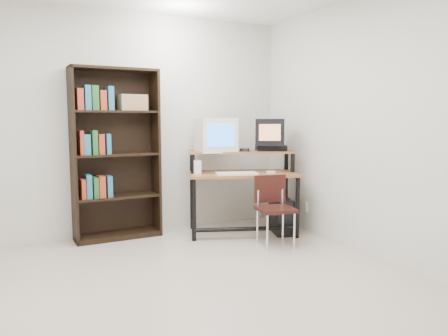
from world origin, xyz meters
name	(u,v)px	position (x,y,z in m)	size (l,w,h in m)	color
floor	(187,292)	(0.00, 0.00, -0.01)	(4.00, 4.00, 0.01)	beige
back_wall	(124,125)	(0.00, 2.00, 1.30)	(4.00, 0.01, 2.60)	silver
front_wall	(387,140)	(0.00, -2.00, 1.30)	(4.00, 0.01, 2.60)	silver
right_wall	(380,126)	(2.00, 0.00, 1.30)	(0.01, 4.00, 2.60)	silver
computer_desk	(243,176)	(1.26, 1.41, 0.70)	(1.41, 1.03, 0.98)	#915A2F
crt_monitor	(216,135)	(1.01, 1.62, 1.17)	(0.49, 0.49, 0.41)	white
vcr	(271,148)	(1.65, 1.41, 1.01)	(0.36, 0.26, 0.08)	black
crt_tv	(270,132)	(1.61, 1.38, 1.21)	(0.46, 0.46, 0.32)	black
cd_spindle	(245,150)	(1.30, 1.44, 0.99)	(0.12, 0.12, 0.05)	#26262B
keyboard	(237,174)	(1.11, 1.27, 0.74)	(0.47, 0.21, 0.04)	white
mousepad	(271,174)	(1.52, 1.20, 0.72)	(0.22, 0.18, 0.01)	black
mouse	(271,172)	(1.52, 1.20, 0.74)	(0.10, 0.06, 0.03)	white
desk_speaker	(197,168)	(0.71, 1.50, 0.80)	(0.08, 0.07, 0.17)	white
pc_tower	(281,215)	(1.68, 1.21, 0.21)	(0.20, 0.45, 0.42)	black
school_chair	(273,203)	(1.33, 0.83, 0.46)	(0.44, 0.44, 0.75)	black
bookshelf	(115,153)	(-0.15, 1.86, 0.99)	(0.98, 0.35, 1.93)	black
wall_outlet	(305,207)	(1.99, 1.15, 0.30)	(0.02, 0.08, 0.12)	beige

